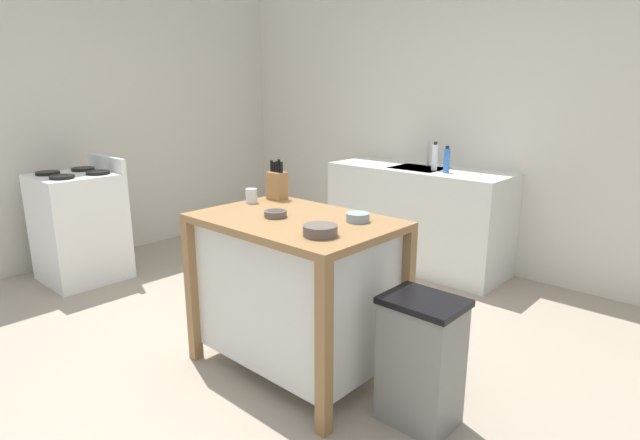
# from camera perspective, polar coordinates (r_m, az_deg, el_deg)

# --- Properties ---
(ground_plane) EXTENTS (6.56, 6.56, 0.00)m
(ground_plane) POSITION_cam_1_polar(r_m,az_deg,el_deg) (3.03, -5.38, -16.26)
(ground_plane) COLOR gray
(ground_plane) RESTS_ON ground
(wall_back) EXTENTS (5.56, 0.10, 2.60)m
(wall_back) POSITION_cam_1_polar(r_m,az_deg,el_deg) (4.62, 17.60, 10.78)
(wall_back) COLOR beige
(wall_back) RESTS_ON ground
(wall_left) EXTENTS (0.10, 3.04, 2.60)m
(wall_left) POSITION_cam_1_polar(r_m,az_deg,el_deg) (5.43, -18.74, 11.16)
(wall_left) COLOR beige
(wall_left) RESTS_ON ground
(kitchen_island) EXTENTS (1.07, 0.72, 0.88)m
(kitchen_island) POSITION_cam_1_polar(r_m,az_deg,el_deg) (2.83, -2.75, -7.39)
(kitchen_island) COLOR olive
(kitchen_island) RESTS_ON ground
(knife_block) EXTENTS (0.11, 0.09, 0.25)m
(knife_block) POSITION_cam_1_polar(r_m,az_deg,el_deg) (3.16, -4.86, 3.99)
(knife_block) COLOR #9E7042
(knife_block) RESTS_ON kitchen_island
(bowl_ceramic_wide) EXTENTS (0.12, 0.12, 0.04)m
(bowl_ceramic_wide) POSITION_cam_1_polar(r_m,az_deg,el_deg) (2.73, -5.02, 0.73)
(bowl_ceramic_wide) COLOR #564C47
(bowl_ceramic_wide) RESTS_ON kitchen_island
(bowl_stoneware_deep) EXTENTS (0.16, 0.16, 0.05)m
(bowl_stoneware_deep) POSITION_cam_1_polar(r_m,az_deg,el_deg) (2.37, 0.02, -1.14)
(bowl_stoneware_deep) COLOR #564C47
(bowl_stoneware_deep) RESTS_ON kitchen_island
(bowl_ceramic_small) EXTENTS (0.12, 0.12, 0.05)m
(bowl_ceramic_small) POSITION_cam_1_polar(r_m,az_deg,el_deg) (2.63, 4.24, 0.35)
(bowl_ceramic_small) COLOR gray
(bowl_ceramic_small) RESTS_ON kitchen_island
(drinking_cup) EXTENTS (0.07, 0.07, 0.09)m
(drinking_cup) POSITION_cam_1_polar(r_m,az_deg,el_deg) (3.08, -7.70, 2.71)
(drinking_cup) COLOR silver
(drinking_cup) RESTS_ON kitchen_island
(trash_bin) EXTENTS (0.36, 0.28, 0.63)m
(trash_bin) POSITION_cam_1_polar(r_m,az_deg,el_deg) (2.51, 11.22, -15.23)
(trash_bin) COLOR slate
(trash_bin) RESTS_ON ground
(sink_counter) EXTENTS (1.60, 0.60, 0.88)m
(sink_counter) POSITION_cam_1_polar(r_m,az_deg,el_deg) (4.61, 10.81, 0.39)
(sink_counter) COLOR silver
(sink_counter) RESTS_ON ground
(sink_faucet) EXTENTS (0.02, 0.02, 0.22)m
(sink_faucet) POSITION_cam_1_polar(r_m,az_deg,el_deg) (4.63, 12.06, 7.30)
(sink_faucet) COLOR #B7BCC1
(sink_faucet) RESTS_ON sink_counter
(bottle_dish_soap) EXTENTS (0.05, 0.05, 0.22)m
(bottle_dish_soap) POSITION_cam_1_polar(r_m,az_deg,el_deg) (4.28, 14.01, 6.53)
(bottle_dish_soap) COLOR blue
(bottle_dish_soap) RESTS_ON sink_counter
(bottle_spray_cleaner) EXTENTS (0.05, 0.05, 0.24)m
(bottle_spray_cleaner) POSITION_cam_1_polar(r_m,az_deg,el_deg) (4.38, 12.74, 6.90)
(bottle_spray_cleaner) COLOR white
(bottle_spray_cleaner) RESTS_ON sink_counter
(stove) EXTENTS (0.60, 0.60, 1.00)m
(stove) POSITION_cam_1_polar(r_m,az_deg,el_deg) (4.63, -25.33, -0.64)
(stove) COLOR silver
(stove) RESTS_ON ground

